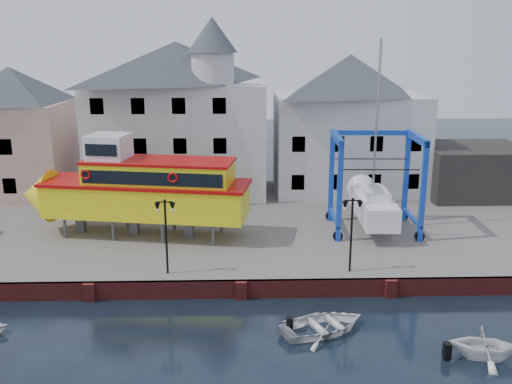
{
  "coord_description": "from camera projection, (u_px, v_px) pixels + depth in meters",
  "views": [
    {
      "loc": [
        -0.02,
        -27.85,
        13.37
      ],
      "look_at": [
        1.0,
        7.0,
        4.0
      ],
      "focal_mm": 40.0,
      "sensor_mm": 36.0,
      "label": 1
    }
  ],
  "objects": [
    {
      "name": "travel_lift",
      "position": [
        372.0,
        197.0,
        38.35
      ],
      "size": [
        5.97,
        8.3,
        12.43
      ],
      "rotation": [
        0.0,
        0.0,
        -0.04
      ],
      "color": "#11389D",
      "rests_on": "hardstanding"
    },
    {
      "name": "building_white_right",
      "position": [
        348.0,
        124.0,
        47.23
      ],
      "size": [
        12.0,
        8.0,
        11.2
      ],
      "color": "silver",
      "rests_on": "hardstanding"
    },
    {
      "name": "lamp_post_left",
      "position": [
        165.0,
        218.0,
        30.31
      ],
      "size": [
        1.12,
        0.32,
        4.2
      ],
      "color": "black",
      "rests_on": "hardstanding"
    },
    {
      "name": "quay_wall",
      "position": [
        241.0,
        289.0,
        30.32
      ],
      "size": [
        44.0,
        0.47,
        1.0
      ],
      "color": "maroon",
      "rests_on": "ground"
    },
    {
      "name": "lamp_post_right",
      "position": [
        352.0,
        216.0,
        30.6
      ],
      "size": [
        1.12,
        0.32,
        4.2
      ],
      "color": "black",
      "rests_on": "hardstanding"
    },
    {
      "name": "building_white_main",
      "position": [
        179.0,
        116.0,
        46.06
      ],
      "size": [
        14.0,
        8.3,
        14.0
      ],
      "color": "silver",
      "rests_on": "hardstanding"
    },
    {
      "name": "building_pink",
      "position": [
        15.0,
        132.0,
        45.62
      ],
      "size": [
        8.0,
        7.0,
        10.3
      ],
      "color": "tan",
      "rests_on": "hardstanding"
    },
    {
      "name": "motorboat_c",
      "position": [
        483.0,
        358.0,
        24.68
      ],
      "size": [
        3.46,
        3.14,
        1.58
      ],
      "primitive_type": "imported",
      "rotation": [
        0.0,
        0.0,
        1.37
      ],
      "color": "white",
      "rests_on": "ground"
    },
    {
      "name": "ground",
      "position": [
        241.0,
        299.0,
        30.35
      ],
      "size": [
        140.0,
        140.0,
        0.0
      ],
      "primitive_type": "plane",
      "color": "black",
      "rests_on": "ground"
    },
    {
      "name": "motorboat_b",
      "position": [
        323.0,
        331.0,
        26.97
      ],
      "size": [
        5.09,
        4.42,
        0.88
      ],
      "primitive_type": "imported",
      "rotation": [
        0.0,
        0.0,
        1.96
      ],
      "color": "white",
      "rests_on": "ground"
    },
    {
      "name": "tour_boat",
      "position": [
        133.0,
        189.0,
        36.52
      ],
      "size": [
        15.48,
        6.14,
        6.57
      ],
      "rotation": [
        0.0,
        0.0,
        -0.17
      ],
      "color": "#59595E",
      "rests_on": "hardstanding"
    },
    {
      "name": "shed_dark",
      "position": [
        472.0,
        170.0,
        46.52
      ],
      "size": [
        8.0,
        7.0,
        4.0
      ],
      "primitive_type": "cube",
      "color": "black",
      "rests_on": "hardstanding"
    },
    {
      "name": "hardstanding",
      "position": [
        240.0,
        225.0,
        40.84
      ],
      "size": [
        44.0,
        22.0,
        1.0
      ],
      "primitive_type": "cube",
      "color": "slate",
      "rests_on": "ground"
    }
  ]
}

